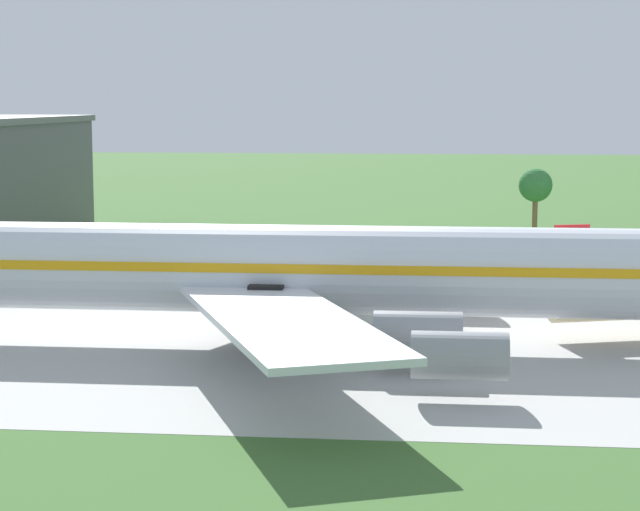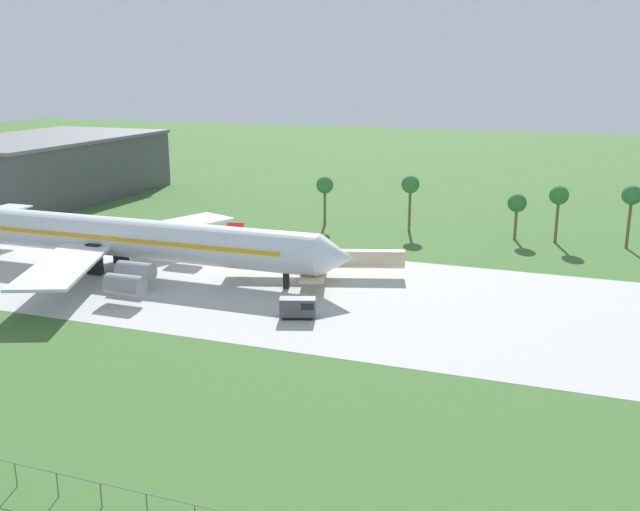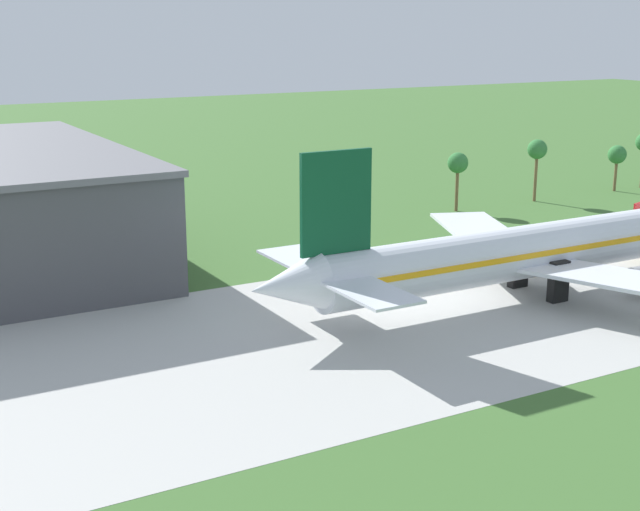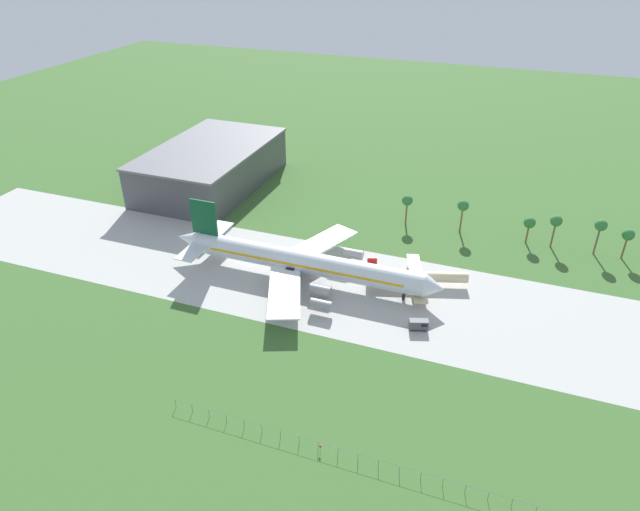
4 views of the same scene
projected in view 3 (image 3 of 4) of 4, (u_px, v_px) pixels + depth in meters
name	position (u px, v px, depth m)	size (l,w,h in m)	color
jet_airliner	(552.00, 248.00, 107.99)	(80.36, 53.88, 19.52)	silver
palm_tree_row	(615.00, 148.00, 172.05)	(70.24, 3.60, 11.71)	brown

